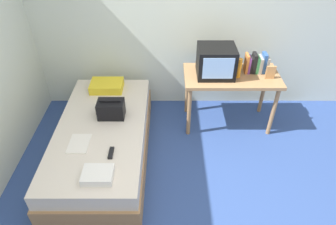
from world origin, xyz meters
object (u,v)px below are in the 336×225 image
(desk, at_px, (230,81))
(folded_towel, at_px, (97,175))
(tv, at_px, (216,61))
(remote_dark, at_px, (111,153))
(bed, at_px, (103,141))
(magazine, at_px, (79,144))
(handbag, at_px, (111,109))
(book_row, at_px, (256,64))
(picture_frame, at_px, (270,72))
(water_bottle, at_px, (238,68))
(pillow, at_px, (106,86))

(desk, relative_size, folded_towel, 4.14)
(tv, relative_size, remote_dark, 2.82)
(bed, bearing_deg, tv, 25.43)
(magazine, bearing_deg, handbag, 59.52)
(book_row, bearing_deg, magazine, -153.53)
(book_row, height_order, magazine, book_row)
(desk, distance_m, picture_frame, 0.47)
(water_bottle, bearing_deg, handbag, -164.67)
(bed, distance_m, folded_towel, 0.80)
(picture_frame, bearing_deg, folded_towel, -145.30)
(picture_frame, bearing_deg, handbag, -168.70)
(handbag, relative_size, magazine, 1.03)
(pillow, height_order, folded_towel, pillow)
(picture_frame, distance_m, handbag, 1.91)
(water_bottle, height_order, remote_dark, water_bottle)
(picture_frame, xyz_separation_m, pillow, (-2.00, 0.19, -0.31))
(folded_towel, bearing_deg, picture_frame, 34.70)
(desk, relative_size, remote_dark, 7.44)
(picture_frame, xyz_separation_m, remote_dark, (-1.78, -0.97, -0.35))
(tv, xyz_separation_m, book_row, (0.51, 0.07, -0.07))
(magazine, xyz_separation_m, remote_dark, (0.35, -0.14, 0.01))
(picture_frame, bearing_deg, magazine, -158.64)
(bed, relative_size, magazine, 6.90)
(handbag, height_order, folded_towel, handbag)
(tv, distance_m, magazine, 1.81)
(folded_towel, bearing_deg, desk, 43.93)
(tv, height_order, picture_frame, tv)
(bed, xyz_separation_m, tv, (1.32, 0.63, 0.69))
(pillow, bearing_deg, book_row, -0.98)
(remote_dark, distance_m, folded_towel, 0.31)
(bed, height_order, desk, desk)
(water_bottle, height_order, folded_towel, water_bottle)
(water_bottle, bearing_deg, bed, -160.09)
(desk, xyz_separation_m, handbag, (-1.43, -0.46, -0.09))
(desk, height_order, handbag, desk)
(magazine, bearing_deg, book_row, 26.47)
(water_bottle, distance_m, picture_frame, 0.38)
(remote_dark, bearing_deg, book_row, 34.64)
(pillow, bearing_deg, desk, -3.90)
(tv, bearing_deg, folded_towel, -131.43)
(remote_dark, height_order, folded_towel, folded_towel)
(book_row, xyz_separation_m, pillow, (-1.87, 0.03, -0.34))
(desk, relative_size, pillow, 2.82)
(desk, distance_m, pillow, 1.58)
(remote_dark, bearing_deg, handbag, 97.57)
(tv, bearing_deg, book_row, 8.32)
(desk, height_order, picture_frame, picture_frame)
(tv, xyz_separation_m, folded_towel, (-1.21, -1.37, -0.43))
(tv, distance_m, picture_frame, 0.66)
(pillow, height_order, handbag, handbag)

